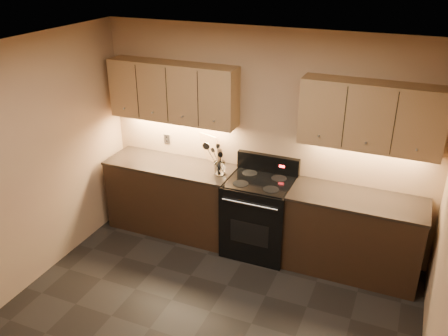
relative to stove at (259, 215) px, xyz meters
The scene contains 16 objects.
ceiling 2.71m from the stove, 92.72° to the right, with size 4.00×4.00×0.00m, color silver.
wall_back 0.88m from the stove, 104.10° to the left, with size 4.00×0.04×2.60m, color tan.
wall_left 2.80m from the stove, 141.05° to the right, with size 0.04×4.00×2.60m, color tan.
counter_left 1.18m from the stove, behind, with size 1.62×0.62×0.93m.
counter_right 1.10m from the stove, ahead, with size 1.46×0.62×0.93m.
stove is the anchor object (origin of this frame).
upper_cab_left 1.78m from the stove, behind, with size 1.60×0.30×0.70m, color #A37351.
upper_cab_right 1.73m from the stove, ahead, with size 1.44×0.30×0.70m, color #A37351.
outlet_plate 1.55m from the stove, 167.24° to the left, with size 0.09×0.01×0.12m, color #B2B5BA.
utensil_crock 0.73m from the stove, behind, with size 0.15×0.15×0.16m.
cutting_board 1.04m from the stove, 159.44° to the left, with size 0.28×0.02×0.35m, color tan.
wooden_spoon 0.83m from the stove, behind, with size 0.06×0.06×0.32m, color tan, non-canonical shape.
black_spoon 0.81m from the stove, behind, with size 0.06×0.06×0.31m, color black, non-canonical shape.
black_turner 0.82m from the stove, behind, with size 0.08×0.08×0.36m, color black, non-canonical shape.
steel_spatula 0.79m from the stove, behind, with size 0.08×0.08×0.35m, color silver, non-canonical shape.
steel_skimmer 0.82m from the stove, behind, with size 0.09×0.09×0.39m, color silver, non-canonical shape.
Camera 1 is at (1.58, -2.95, 3.35)m, focal length 38.00 mm.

